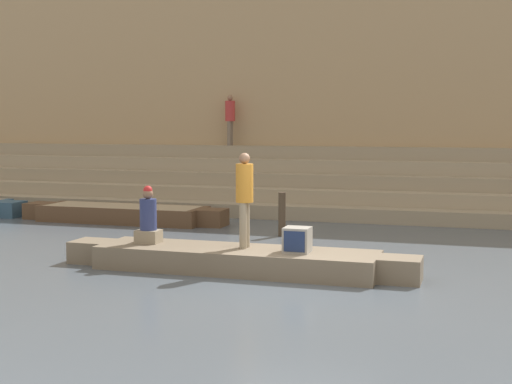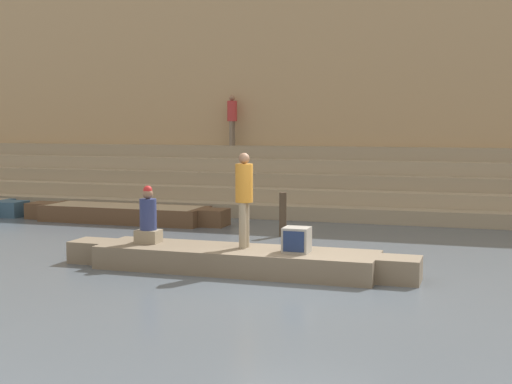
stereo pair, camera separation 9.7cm
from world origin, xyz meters
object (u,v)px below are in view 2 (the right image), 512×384
person_on_steps (232,116)px  mooring_post (283,214)px  rowboat_main (235,259)px  moored_boat_shore (124,213)px  person_rowing (148,219)px  person_standing (244,193)px  tv_set (297,240)px

person_on_steps → mooring_post: bearing=152.2°
mooring_post → person_on_steps: size_ratio=0.64×
rowboat_main → moored_boat_shore: size_ratio=1.12×
person_on_steps → person_rowing: bearing=132.6°
person_rowing → moored_boat_shore: 6.04m
person_standing → person_rowing: size_ratio=1.59×
rowboat_main → mooring_post: (-0.28, 4.11, 0.29)m
person_rowing → mooring_post: person_rowing is taller
tv_set → mooring_post: bearing=111.0°
person_rowing → mooring_post: bearing=65.8°
rowboat_main → person_rowing: bearing=180.0°
person_standing → tv_set: person_standing is taller
person_standing → person_rowing: person_standing is taller
moored_boat_shore → rowboat_main: bearing=-44.9°
rowboat_main → person_standing: person_standing is taller
person_rowing → tv_set: size_ratio=2.39×
tv_set → moored_boat_shore: tv_set is taller
tv_set → moored_boat_shore: (-6.13, 5.19, -0.40)m
tv_set → person_on_steps: person_on_steps is taller
person_standing → person_on_steps: (-3.71, 9.67, 1.46)m
person_on_steps → moored_boat_shore: bearing=105.0°
person_rowing → moored_boat_shore: person_rowing is taller
moored_boat_shore → mooring_post: mooring_post is taller
person_rowing → person_on_steps: (-1.82, 9.69, 2.01)m
person_standing → person_rowing: bearing=166.5°
person_standing → rowboat_main: bearing=-158.6°
rowboat_main → tv_set: size_ratio=14.54×
person_rowing → tv_set: bearing=-6.7°
person_rowing → rowboat_main: bearing=-6.7°
person_rowing → mooring_post: size_ratio=1.04×
mooring_post → tv_set: bearing=-71.2°
person_standing → moored_boat_shore: person_standing is taller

